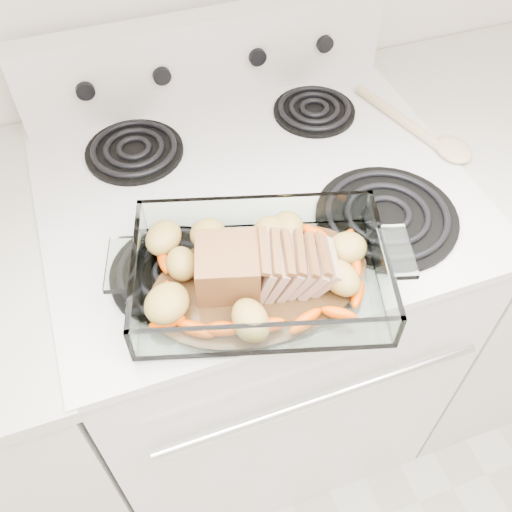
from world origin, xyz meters
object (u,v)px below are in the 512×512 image
object	(u,v)px
counter_right	(483,253)
pork_roast	(252,269)
electric_range	(254,318)
baking_dish	(260,277)

from	to	relation	value
counter_right	pork_roast	distance (m)	0.94
electric_range	counter_right	xyz separation A→B (m)	(0.66, -0.00, -0.02)
electric_range	baking_dish	bearing A→B (deg)	-106.92
electric_range	counter_right	world-z (taller)	electric_range
pork_roast	baking_dish	bearing A→B (deg)	-4.17
baking_dish	pork_roast	xyz separation A→B (m)	(-0.01, 0.00, 0.02)
counter_right	baking_dish	bearing A→B (deg)	-162.76
electric_range	pork_roast	world-z (taller)	electric_range
baking_dish	pork_roast	world-z (taller)	pork_roast
electric_range	counter_right	distance (m)	0.67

